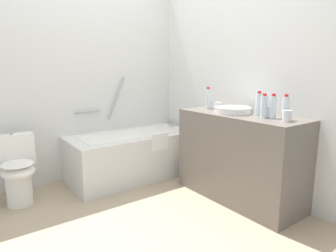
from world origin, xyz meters
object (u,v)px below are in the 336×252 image
sink_basin (233,110)px  drinking_glass_0 (287,116)px  water_bottle_4 (286,108)px  water_bottle_0 (208,99)px  sink_faucet (246,109)px  drinking_glass_3 (268,111)px  water_bottle_1 (273,107)px  drinking_glass_1 (209,104)px  toilet (17,169)px  water_bottle_3 (264,107)px  drinking_glass_2 (218,106)px  water_bottle_2 (259,104)px  bathtub (133,153)px

sink_basin → drinking_glass_0: drinking_glass_0 is taller
sink_basin → water_bottle_4: 0.53m
water_bottle_4 → water_bottle_0: bearing=92.2°
sink_faucet → drinking_glass_3: bearing=-107.6°
water_bottle_1 → drinking_glass_0: 0.18m
drinking_glass_0 → drinking_glass_1: (0.10, 1.02, 0.00)m
toilet → sink_basin: size_ratio=1.93×
water_bottle_3 → drinking_glass_3: bearing=11.2°
drinking_glass_2 → drinking_glass_1: bearing=73.5°
sink_faucet → drinking_glass_0: drinking_glass_0 is taller
toilet → water_bottle_2: water_bottle_2 is taller
water_bottle_1 → water_bottle_3: bearing=119.5°
water_bottle_0 → drinking_glass_3: bearing=-85.4°
water_bottle_1 → drinking_glass_1: water_bottle_1 is taller
bathtub → water_bottle_3: 1.68m
drinking_glass_0 → water_bottle_3: bearing=87.8°
water_bottle_4 → drinking_glass_2: bearing=92.2°
bathtub → sink_basin: (0.53, -1.09, 0.61)m
toilet → water_bottle_2: bearing=55.1°
bathtub → water_bottle_3: size_ratio=6.98×
sink_basin → drinking_glass_1: 0.45m
sink_faucet → water_bottle_3: (-0.19, -0.35, 0.07)m
sink_basin → drinking_glass_1: (0.10, 0.44, 0.02)m
sink_basin → water_bottle_2: 0.27m
sink_faucet → toilet: bearing=150.8°
drinking_glass_2 → water_bottle_3: bearing=-93.0°
water_bottle_0 → water_bottle_2: water_bottle_0 is taller
water_bottle_1 → water_bottle_4: water_bottle_4 is taller
water_bottle_3 → drinking_glass_3: size_ratio=2.18×
water_bottle_0 → water_bottle_4: size_ratio=1.09×
sink_basin → water_bottle_1: bearing=-83.6°
water_bottle_4 → drinking_glass_1: bearing=88.3°
water_bottle_1 → drinking_glass_3: bearing=59.5°
water_bottle_2 → water_bottle_3: bearing=-122.2°
water_bottle_4 → drinking_glass_3: (0.02, 0.19, -0.05)m
bathtub → water_bottle_2: bearing=-65.7°
water_bottle_1 → water_bottle_3: size_ratio=1.00×
bathtub → water_bottle_1: bearing=-69.2°
drinking_glass_1 → drinking_glass_2: drinking_glass_1 is taller
water_bottle_2 → drinking_glass_3: water_bottle_2 is taller
water_bottle_0 → water_bottle_3: water_bottle_0 is taller
drinking_glass_2 → drinking_glass_3: drinking_glass_3 is taller
sink_basin → bathtub: bearing=115.7°
water_bottle_4 → water_bottle_3: bearing=109.5°
bathtub → water_bottle_2: (0.60, -1.34, 0.69)m
water_bottle_0 → water_bottle_4: 0.91m
sink_faucet → drinking_glass_0: 0.62m
water_bottle_3 → drinking_glass_0: size_ratio=2.32×
water_bottle_0 → toilet: bearing=158.4°
water_bottle_2 → toilet: bearing=144.1°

